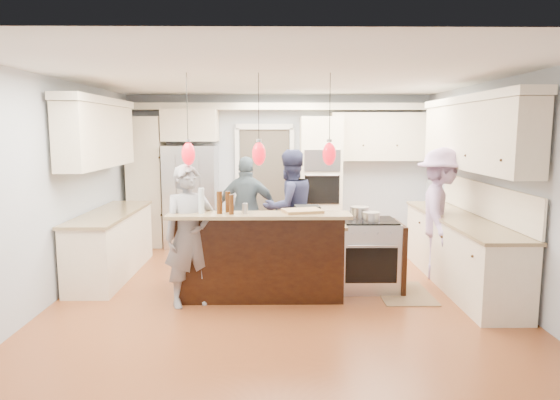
# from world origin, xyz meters

# --- Properties ---
(ground_plane) EXTENTS (6.00, 6.00, 0.00)m
(ground_plane) POSITION_xyz_m (0.00, 0.00, 0.00)
(ground_plane) COLOR #A6582D
(ground_plane) RESTS_ON ground
(room_shell) EXTENTS (5.54, 6.04, 2.72)m
(room_shell) POSITION_xyz_m (0.00, 0.00, 1.82)
(room_shell) COLOR #B2BCC6
(room_shell) RESTS_ON ground
(refrigerator) EXTENTS (0.90, 0.70, 1.80)m
(refrigerator) POSITION_xyz_m (-1.55, 2.64, 0.90)
(refrigerator) COLOR #B7B7BC
(refrigerator) RESTS_ON ground
(oven_column) EXTENTS (0.72, 0.69, 2.30)m
(oven_column) POSITION_xyz_m (0.75, 2.67, 1.15)
(oven_column) COLOR #F8E9C9
(oven_column) RESTS_ON ground
(back_upper_cabinets) EXTENTS (5.30, 0.61, 2.54)m
(back_upper_cabinets) POSITION_xyz_m (-0.75, 2.76, 1.67)
(back_upper_cabinets) COLOR #F8E9C9
(back_upper_cabinets) RESTS_ON ground
(right_counter_run) EXTENTS (0.64, 3.10, 2.51)m
(right_counter_run) POSITION_xyz_m (2.44, 0.30, 1.06)
(right_counter_run) COLOR #F8E9C9
(right_counter_run) RESTS_ON ground
(left_cabinets) EXTENTS (0.64, 2.30, 2.51)m
(left_cabinets) POSITION_xyz_m (-2.44, 0.80, 1.06)
(left_cabinets) COLOR #F8E9C9
(left_cabinets) RESTS_ON ground
(kitchen_island) EXTENTS (2.10, 1.46, 1.12)m
(kitchen_island) POSITION_xyz_m (-0.25, 0.07, 0.49)
(kitchen_island) COLOR black
(kitchen_island) RESTS_ON ground
(island_range) EXTENTS (0.82, 0.71, 0.92)m
(island_range) POSITION_xyz_m (1.16, 0.15, 0.46)
(island_range) COLOR #B7B7BC
(island_range) RESTS_ON ground
(pendant_lights) EXTENTS (1.75, 0.15, 1.03)m
(pendant_lights) POSITION_xyz_m (-0.25, -0.51, 1.80)
(pendant_lights) COLOR black
(pendant_lights) RESTS_ON ground
(person_bar_end) EXTENTS (0.73, 0.63, 1.67)m
(person_bar_end) POSITION_xyz_m (-1.07, -0.45, 0.84)
(person_bar_end) COLOR gray
(person_bar_end) RESTS_ON ground
(person_far_left) EXTENTS (1.08, 1.01, 1.78)m
(person_far_left) POSITION_xyz_m (0.16, 1.33, 0.89)
(person_far_left) COLOR navy
(person_far_left) RESTS_ON ground
(person_far_right) EXTENTS (1.01, 0.49, 1.66)m
(person_far_right) POSITION_xyz_m (-0.50, 1.54, 0.83)
(person_far_right) COLOR slate
(person_far_right) RESTS_ON ground
(person_range_side) EXTENTS (0.99, 1.33, 1.83)m
(person_range_side) POSITION_xyz_m (2.25, 0.63, 0.92)
(person_range_side) COLOR #B593C6
(person_range_side) RESTS_ON ground
(floor_rug) EXTENTS (0.66, 0.96, 0.01)m
(floor_rug) POSITION_xyz_m (1.57, -0.08, 0.01)
(floor_rug) COLOR olive
(floor_rug) RESTS_ON ground
(water_bottle) EXTENTS (0.09, 0.09, 0.29)m
(water_bottle) POSITION_xyz_m (-0.91, -0.52, 1.27)
(water_bottle) COLOR silver
(water_bottle) RESTS_ON kitchen_island
(beer_bottle_a) EXTENTS (0.07, 0.07, 0.26)m
(beer_bottle_a) POSITION_xyz_m (-0.70, -0.55, 1.25)
(beer_bottle_a) COLOR #41210B
(beer_bottle_a) RESTS_ON kitchen_island
(beer_bottle_b) EXTENTS (0.07, 0.07, 0.23)m
(beer_bottle_b) POSITION_xyz_m (-0.56, -0.61, 1.23)
(beer_bottle_b) COLOR #41210B
(beer_bottle_b) RESTS_ON kitchen_island
(beer_bottle_c) EXTENTS (0.06, 0.06, 0.24)m
(beer_bottle_c) POSITION_xyz_m (-0.62, -0.44, 1.24)
(beer_bottle_c) COLOR #41210B
(beer_bottle_c) RESTS_ON kitchen_island
(drink_can) EXTENTS (0.08, 0.08, 0.12)m
(drink_can) POSITION_xyz_m (-0.41, -0.55, 1.18)
(drink_can) COLOR #B7B7BC
(drink_can) RESTS_ON kitchen_island
(cutting_board) EXTENTS (0.50, 0.41, 0.03)m
(cutting_board) POSITION_xyz_m (0.25, -0.47, 1.14)
(cutting_board) COLOR tan
(cutting_board) RESTS_ON kitchen_island
(pot_large) EXTENTS (0.25, 0.25, 0.15)m
(pot_large) POSITION_xyz_m (1.05, 0.30, 0.99)
(pot_large) COLOR #B7B7BC
(pot_large) RESTS_ON island_range
(pot_small) EXTENTS (0.23, 0.23, 0.11)m
(pot_small) POSITION_xyz_m (1.16, 0.07, 0.98)
(pot_small) COLOR #B7B7BC
(pot_small) RESTS_ON island_range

